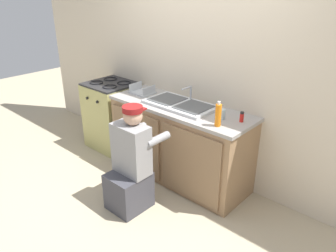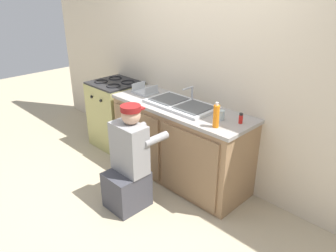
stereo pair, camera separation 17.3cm
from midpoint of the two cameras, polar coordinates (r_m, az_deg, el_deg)
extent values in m
plane|color=tan|center=(3.88, -2.30, -10.37)|extent=(12.00, 12.00, 0.00)
cube|color=beige|center=(3.81, 4.31, 9.64)|extent=(6.00, 0.10, 2.50)
cube|color=#997551|center=(3.85, 0.71, -3.10)|extent=(1.70, 0.60, 0.88)
cube|color=#866747|center=(3.91, -6.82, -2.80)|extent=(0.75, 0.02, 0.77)
cube|color=#866747|center=(3.41, 2.39, -6.97)|extent=(0.75, 0.02, 0.77)
cube|color=#9E9993|center=(3.66, 0.75, 3.28)|extent=(1.74, 0.62, 0.04)
cube|color=silver|center=(3.65, 0.75, 3.77)|extent=(0.80, 0.44, 0.03)
cube|color=#4C4F51|center=(3.77, -1.42, 4.71)|extent=(0.33, 0.35, 0.01)
cube|color=#4C4F51|center=(3.53, 3.07, 3.34)|extent=(0.33, 0.35, 0.01)
cylinder|color=#B7BABF|center=(3.76, 2.68, 5.58)|extent=(0.02, 0.02, 0.18)
cylinder|color=#B7BABF|center=(3.68, 1.91, 6.62)|extent=(0.02, 0.16, 0.02)
cube|color=tan|center=(4.67, -10.68, 1.73)|extent=(0.63, 0.60, 0.91)
cube|color=#262628|center=(4.52, -11.12, 7.20)|extent=(0.62, 0.59, 0.02)
torus|color=black|center=(4.56, -13.43, 7.37)|extent=(0.19, 0.19, 0.02)
torus|color=black|center=(4.34, -11.25, 6.72)|extent=(0.19, 0.19, 0.02)
torus|color=black|center=(4.69, -11.04, 8.05)|extent=(0.19, 0.19, 0.02)
torus|color=black|center=(4.48, -8.81, 7.45)|extent=(0.19, 0.19, 0.02)
cylinder|color=black|center=(4.48, -14.99, 4.69)|extent=(0.04, 0.02, 0.04)
cylinder|color=black|center=(4.31, -13.36, 4.08)|extent=(0.04, 0.02, 0.04)
cube|color=#3F3F47|center=(3.49, -8.23, -11.06)|extent=(0.36, 0.40, 0.40)
cube|color=gray|center=(3.29, -7.90, -4.05)|extent=(0.38, 0.22, 0.52)
sphere|color=tan|center=(3.16, -7.70, 1.74)|extent=(0.19, 0.19, 0.19)
cylinder|color=maroon|center=(3.14, -7.77, 2.94)|extent=(0.20, 0.20, 0.06)
cube|color=maroon|center=(3.19, -6.59, 3.04)|extent=(0.13, 0.09, 0.02)
cylinder|color=gray|center=(3.48, -7.31, -0.69)|extent=(0.08, 0.30, 0.08)
cylinder|color=gray|center=(3.25, -3.36, -2.38)|extent=(0.08, 0.30, 0.08)
cylinder|color=red|center=(3.28, 11.24, 1.41)|extent=(0.04, 0.04, 0.08)
cylinder|color=black|center=(3.26, 11.32, 2.26)|extent=(0.04, 0.04, 0.02)
cylinder|color=#ADC6CC|center=(3.32, 7.99, 2.05)|extent=(0.06, 0.06, 0.10)
cylinder|color=orange|center=(3.12, 7.17, 1.83)|extent=(0.06, 0.06, 0.22)
cylinder|color=white|center=(3.08, 7.28, 3.99)|extent=(0.03, 0.03, 0.03)
cube|color=#B2B7BC|center=(4.09, -5.71, 5.82)|extent=(0.28, 0.22, 0.02)
cube|color=#B2B7BC|center=(4.16, -6.86, 6.80)|extent=(0.01, 0.21, 0.10)
cube|color=#B2B7BC|center=(3.99, -4.57, 6.15)|extent=(0.01, 0.21, 0.10)
camera|label=1|loc=(0.09, -91.38, -0.61)|focal=35.00mm
camera|label=2|loc=(0.09, 88.62, 0.61)|focal=35.00mm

